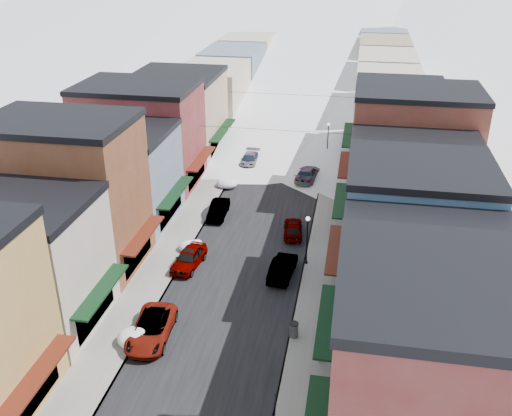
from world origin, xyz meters
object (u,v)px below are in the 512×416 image
at_px(streetlamp_near, 307,234).
at_px(trash_can, 294,330).
at_px(car_silver_sedan, 189,258).
at_px(car_green_sedan, 283,267).
at_px(car_white_suv, 151,329).
at_px(car_dark_hatch, 218,210).

bearing_deg(streetlamp_near, trash_can, -89.25).
relative_size(car_silver_sedan, car_green_sedan, 0.99).
xyz_separation_m(car_green_sedan, streetlamp_near, (1.69, 2.05, 2.10)).
xyz_separation_m(car_white_suv, car_dark_hatch, (0.04, 18.93, -0.04)).
height_order(car_white_suv, trash_can, car_white_suv).
height_order(car_green_sedan, streetlamp_near, streetlamp_near).
height_order(car_dark_hatch, car_green_sedan, car_green_sedan).
height_order(car_dark_hatch, trash_can, car_dark_hatch).
distance_m(car_dark_hatch, trash_can, 19.64).
xyz_separation_m(car_white_suv, car_silver_sedan, (-0.15, 9.44, 0.02)).
bearing_deg(car_white_suv, car_silver_sedan, 86.97).
distance_m(car_white_suv, trash_can, 9.63).
relative_size(car_white_suv, car_dark_hatch, 1.26).
height_order(car_green_sedan, trash_can, car_green_sedan).
bearing_deg(car_silver_sedan, car_white_suv, -82.34).
xyz_separation_m(car_silver_sedan, car_dark_hatch, (0.19, 9.48, -0.06)).
relative_size(car_silver_sedan, streetlamp_near, 1.07).
relative_size(car_white_suv, car_green_sedan, 1.19).
bearing_deg(car_dark_hatch, streetlamp_near, -40.87).
relative_size(car_silver_sedan, trash_can, 4.24).
relative_size(car_green_sedan, streetlamp_near, 1.08).
distance_m(car_green_sedan, streetlamp_near, 3.38).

